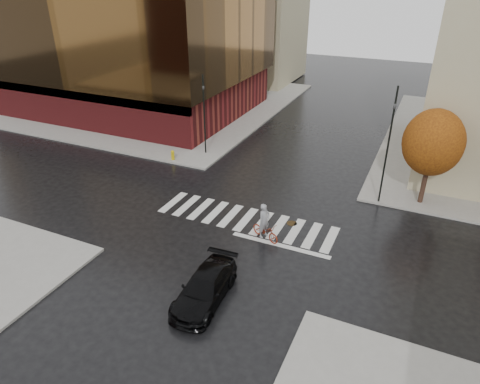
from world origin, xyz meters
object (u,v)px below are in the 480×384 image
object	(u,v)px
cyclist	(265,227)
fire_hydrant	(173,155)
traffic_light_nw	(204,110)
traffic_light_ne	(389,138)
sedan	(205,288)

from	to	relation	value
cyclist	fire_hydrant	bearing A→B (deg)	79.91
traffic_light_nw	fire_hydrant	world-z (taller)	traffic_light_nw
traffic_light_nw	cyclist	bearing A→B (deg)	61.90
cyclist	traffic_light_ne	world-z (taller)	traffic_light_ne
sedan	traffic_light_ne	bearing A→B (deg)	61.63
cyclist	traffic_light_nw	size ratio (longest dim) A/B	0.34
sedan	cyclist	bearing A→B (deg)	80.06
cyclist	traffic_light_nw	world-z (taller)	traffic_light_nw
fire_hydrant	traffic_light_nw	bearing A→B (deg)	55.20
sedan	traffic_light_nw	world-z (taller)	traffic_light_nw
traffic_light_nw	traffic_light_ne	bearing A→B (deg)	98.20
fire_hydrant	cyclist	bearing A→B (deg)	-33.75
cyclist	traffic_light_ne	bearing A→B (deg)	-13.36
sedan	traffic_light_nw	xyz separation A→B (m)	(-8.81, 16.14, 3.21)
cyclist	traffic_light_ne	xyz separation A→B (m)	(5.50, 7.30, 3.96)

